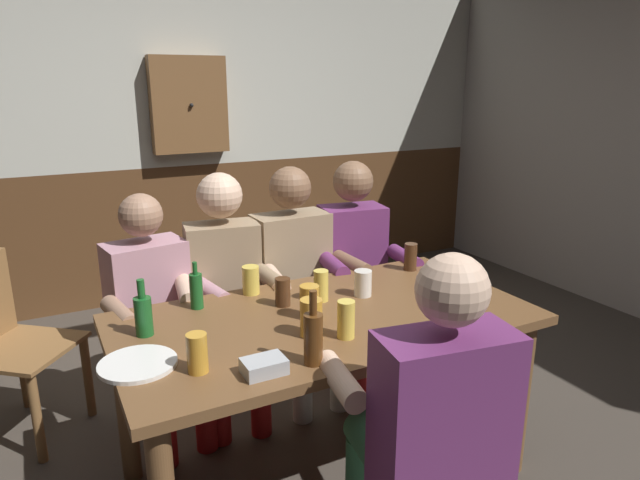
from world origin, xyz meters
TOP-DOWN VIEW (x-y plane):
  - ground_plane at (0.00, 0.00)m, footprint 6.77×6.77m
  - back_wall_upper at (0.00, 2.31)m, footprint 5.64×0.12m
  - back_wall_wainscot at (0.00, 2.31)m, footprint 5.64×0.12m
  - dining_table at (0.00, -0.19)m, footprint 1.68×0.89m
  - person_0 at (-0.55, 0.47)m, footprint 0.54×0.56m
  - person_1 at (-0.20, 0.48)m, footprint 0.54×0.54m
  - person_2 at (0.19, 0.48)m, footprint 0.54×0.50m
  - person_3 at (0.56, 0.47)m, footprint 0.52×0.56m
  - person_4 at (0.01, -0.86)m, footprint 0.59×0.56m
  - chair_empty_near_left at (-1.19, 0.79)m, footprint 0.62×0.62m
  - table_candle at (0.70, -0.03)m, footprint 0.04×0.04m
  - condiment_caddy at (-0.40, -0.51)m, footprint 0.14×0.10m
  - plate_0 at (-0.76, -0.27)m, footprint 0.26×0.26m
  - bottle_0 at (-0.23, -0.53)m, footprint 0.06×0.06m
  - bottle_1 at (-0.44, 0.12)m, footprint 0.05×0.05m
  - bottle_2 at (-0.69, -0.04)m, footprint 0.07×0.07m
  - pint_glass_0 at (-0.11, -0.02)m, footprint 0.06×0.06m
  - pint_glass_1 at (-0.59, -0.40)m, footprint 0.07×0.07m
  - pint_glass_2 at (-0.14, -0.33)m, footprint 0.08×0.08m
  - pint_glass_3 at (0.06, -0.04)m, footprint 0.06×0.06m
  - pint_glass_4 at (0.25, -0.08)m, footprint 0.08×0.08m
  - pint_glass_5 at (-0.03, -0.41)m, footprint 0.07×0.07m
  - pint_glass_6 at (0.65, 0.11)m, footprint 0.06×0.06m
  - pint_glass_7 at (-0.07, -0.18)m, footprint 0.08×0.08m
  - pint_glass_8 at (-0.18, 0.17)m, footprint 0.08×0.08m
  - wall_dart_cabinet at (0.12, 2.18)m, footprint 0.56×0.15m

SIDE VIEW (x-z plane):
  - ground_plane at x=0.00m, z-range 0.00..0.00m
  - chair_empty_near_left at x=-1.19m, z-range 0.04..0.92m
  - back_wall_wainscot at x=0.00m, z-range 0.00..1.04m
  - dining_table at x=0.00m, z-range 0.27..1.02m
  - person_0 at x=-0.55m, z-range 0.06..1.23m
  - person_4 at x=0.01m, z-range 0.06..1.28m
  - person_1 at x=-0.20m, z-range 0.06..1.31m
  - person_3 at x=0.56m, z-range 0.06..1.32m
  - person_2 at x=0.19m, z-range 0.07..1.31m
  - plate_0 at x=-0.76m, z-range 0.75..0.77m
  - condiment_caddy at x=-0.40m, z-range 0.75..0.80m
  - table_candle at x=0.70m, z-range 0.75..0.83m
  - pint_glass_4 at x=0.25m, z-range 0.75..0.87m
  - pint_glass_0 at x=-0.11m, z-range 0.75..0.87m
  - pint_glass_8 at x=-0.18m, z-range 0.75..0.88m
  - pint_glass_1 at x=-0.59m, z-range 0.75..0.89m
  - pint_glass_7 at x=-0.07m, z-range 0.75..0.89m
  - pint_glass_6 at x=0.65m, z-range 0.75..0.89m
  - pint_glass_3 at x=0.06m, z-range 0.75..0.89m
  - pint_glass_5 at x=-0.03m, z-range 0.75..0.90m
  - pint_glass_2 at x=-0.14m, z-range 0.75..0.90m
  - bottle_1 at x=-0.44m, z-range 0.73..0.93m
  - bottle_2 at x=-0.69m, z-range 0.73..0.95m
  - bottle_0 at x=-0.23m, z-range 0.72..0.98m
  - wall_dart_cabinet at x=0.12m, z-range 1.15..1.85m
  - back_wall_upper at x=0.00m, z-range 1.04..2.65m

